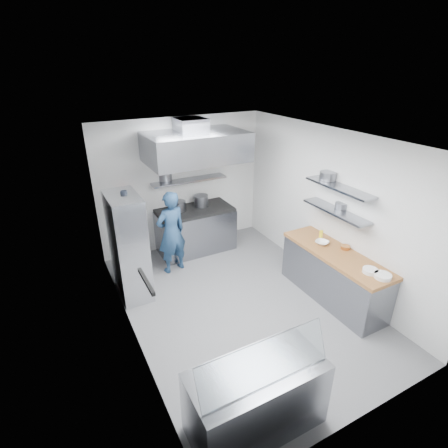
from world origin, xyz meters
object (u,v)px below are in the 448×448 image
chef (171,233)px  gas_range (196,231)px  wire_rack (129,247)px  display_case (256,399)px

chef → gas_range: bearing=-154.9°
chef → wire_rack: bearing=10.6°
gas_range → chef: bearing=-142.8°
gas_range → chef: 1.00m
chef → wire_rack: wire_rack is taller
gas_range → display_case: gas_range is taller
wire_rack → display_case: size_ratio=1.23×
gas_range → display_case: (-1.08, -4.10, -0.03)m
chef → wire_rack: 0.97m
chef → display_case: bearing=72.4°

